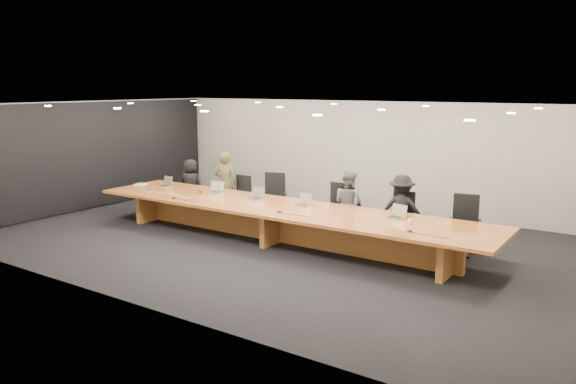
% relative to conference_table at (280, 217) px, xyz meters
% --- Properties ---
extents(ground, '(12.00, 12.00, 0.00)m').
position_rel_conference_table_xyz_m(ground, '(0.00, 0.00, -0.52)').
color(ground, black).
rests_on(ground, ground).
extents(back_wall, '(12.00, 0.02, 2.80)m').
position_rel_conference_table_xyz_m(back_wall, '(0.00, 4.00, 0.88)').
color(back_wall, beige).
rests_on(back_wall, ground).
extents(left_wall_panel, '(0.08, 7.84, 2.74)m').
position_rel_conference_table_xyz_m(left_wall_panel, '(-5.94, 0.00, 0.85)').
color(left_wall_panel, black).
rests_on(left_wall_panel, ground).
extents(conference_table, '(9.00, 1.80, 0.75)m').
position_rel_conference_table_xyz_m(conference_table, '(0.00, 0.00, 0.00)').
color(conference_table, brown).
rests_on(conference_table, ground).
extents(chair_far_left, '(0.55, 0.55, 1.01)m').
position_rel_conference_table_xyz_m(chair_far_left, '(-4.02, 1.32, -0.02)').
color(chair_far_left, black).
rests_on(chair_far_left, ground).
extents(chair_left, '(0.54, 0.54, 1.04)m').
position_rel_conference_table_xyz_m(chair_left, '(-2.08, 1.21, 0.00)').
color(chair_left, black).
rests_on(chair_left, ground).
extents(chair_mid_left, '(0.75, 0.75, 1.18)m').
position_rel_conference_table_xyz_m(chair_mid_left, '(-1.11, 1.28, 0.07)').
color(chair_mid_left, black).
rests_on(chair_mid_left, ground).
extents(chair_mid_right, '(0.63, 0.63, 1.13)m').
position_rel_conference_table_xyz_m(chair_mid_right, '(0.68, 1.16, 0.05)').
color(chair_mid_right, black).
rests_on(chair_mid_right, ground).
extents(chair_right, '(0.57, 0.57, 1.10)m').
position_rel_conference_table_xyz_m(chair_right, '(2.14, 1.17, 0.03)').
color(chair_right, black).
rests_on(chair_right, ground).
extents(chair_far_right, '(0.71, 0.71, 1.16)m').
position_rel_conference_table_xyz_m(chair_far_right, '(3.43, 1.25, 0.06)').
color(chair_far_right, black).
rests_on(chair_far_right, ground).
extents(person_a, '(0.75, 0.60, 1.33)m').
position_rel_conference_table_xyz_m(person_a, '(-3.63, 1.18, 0.15)').
color(person_a, black).
rests_on(person_a, ground).
extents(person_b, '(0.68, 0.55, 1.61)m').
position_rel_conference_table_xyz_m(person_b, '(-2.46, 1.19, 0.28)').
color(person_b, '#403D23').
rests_on(person_b, ground).
extents(person_c, '(0.81, 0.71, 1.43)m').
position_rel_conference_table_xyz_m(person_c, '(0.98, 1.16, 0.19)').
color(person_c, '#575759').
rests_on(person_c, ground).
extents(person_d, '(1.04, 0.79, 1.43)m').
position_rel_conference_table_xyz_m(person_d, '(2.15, 1.23, 0.19)').
color(person_d, black).
rests_on(person_d, ground).
extents(laptop_a, '(0.35, 0.28, 0.25)m').
position_rel_conference_table_xyz_m(laptop_a, '(-3.67, 0.30, 0.36)').
color(laptop_a, tan).
rests_on(laptop_a, conference_table).
extents(laptop_b, '(0.38, 0.31, 0.26)m').
position_rel_conference_table_xyz_m(laptop_b, '(-2.08, 0.37, 0.36)').
color(laptop_b, beige).
rests_on(laptop_b, conference_table).
extents(laptop_c, '(0.38, 0.30, 0.27)m').
position_rel_conference_table_xyz_m(laptop_c, '(-0.86, 0.27, 0.36)').
color(laptop_c, '#C3B795').
rests_on(laptop_c, conference_table).
extents(laptop_d, '(0.36, 0.29, 0.25)m').
position_rel_conference_table_xyz_m(laptop_d, '(0.34, 0.30, 0.36)').
color(laptop_d, beige).
rests_on(laptop_d, conference_table).
extents(laptop_e, '(0.39, 0.32, 0.26)m').
position_rel_conference_table_xyz_m(laptop_e, '(2.40, 0.33, 0.36)').
color(laptop_e, tan).
rests_on(laptop_e, conference_table).
extents(water_bottle, '(0.08, 0.08, 0.22)m').
position_rel_conference_table_xyz_m(water_bottle, '(-1.72, 0.17, 0.34)').
color(water_bottle, silver).
rests_on(water_bottle, conference_table).
extents(amber_mug, '(0.10, 0.10, 0.10)m').
position_rel_conference_table_xyz_m(amber_mug, '(-2.27, 0.08, 0.28)').
color(amber_mug, brown).
rests_on(amber_mug, conference_table).
extents(paper_cup_near, '(0.08, 0.08, 0.08)m').
position_rel_conference_table_xyz_m(paper_cup_near, '(0.96, 0.28, 0.27)').
color(paper_cup_near, silver).
rests_on(paper_cup_near, conference_table).
extents(paper_cup_far, '(0.09, 0.09, 0.10)m').
position_rel_conference_table_xyz_m(paper_cup_far, '(2.81, 0.03, 0.28)').
color(paper_cup_far, silver).
rests_on(paper_cup_far, conference_table).
extents(notepad, '(0.35, 0.31, 0.02)m').
position_rel_conference_table_xyz_m(notepad, '(-4.35, 0.16, 0.24)').
color(notepad, white).
rests_on(notepad, conference_table).
extents(lime_gadget, '(0.16, 0.09, 0.03)m').
position_rel_conference_table_xyz_m(lime_gadget, '(-4.33, 0.14, 0.26)').
color(lime_gadget, '#6BC334').
rests_on(lime_gadget, notepad).
extents(av_box, '(0.24, 0.21, 0.03)m').
position_rel_conference_table_xyz_m(av_box, '(-3.50, -0.51, 0.24)').
color(av_box, '#B1B1B6').
rests_on(av_box, conference_table).
extents(mic_left, '(0.13, 0.13, 0.03)m').
position_rel_conference_table_xyz_m(mic_left, '(-2.42, -0.62, 0.24)').
color(mic_left, black).
rests_on(mic_left, conference_table).
extents(mic_center, '(0.14, 0.14, 0.03)m').
position_rel_conference_table_xyz_m(mic_center, '(0.30, -0.44, 0.24)').
color(mic_center, black).
rests_on(mic_center, conference_table).
extents(mic_right, '(0.14, 0.14, 0.03)m').
position_rel_conference_table_xyz_m(mic_right, '(3.00, -0.45, 0.24)').
color(mic_right, black).
rests_on(mic_right, conference_table).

